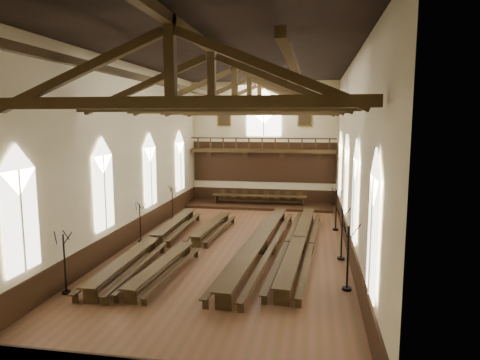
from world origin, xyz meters
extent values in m
plane|color=brown|center=(0.00, 0.00, 0.00)|extent=(26.00, 26.00, 0.00)
plane|color=beige|center=(0.00, 13.00, 5.00)|extent=(12.00, 0.00, 12.00)
plane|color=beige|center=(0.00, -13.00, 5.00)|extent=(12.00, 0.00, 12.00)
plane|color=beige|center=(-6.00, 0.00, 5.00)|extent=(0.00, 26.00, 26.00)
plane|color=beige|center=(6.00, 0.00, 5.00)|extent=(0.00, 26.00, 26.00)
plane|color=black|center=(0.00, 0.00, 10.00)|extent=(26.00, 26.00, 0.00)
cube|color=black|center=(0.00, 12.96, 0.60)|extent=(11.90, 0.08, 1.20)
cube|color=black|center=(-5.96, 0.00, 0.60)|extent=(0.08, 25.90, 1.20)
cube|color=black|center=(5.96, 0.00, 0.60)|extent=(0.08, 25.90, 1.20)
cube|color=white|center=(-5.90, -9.00, 3.40)|extent=(0.05, 1.80, 3.60)
cube|color=white|center=(-5.90, -9.00, 5.20)|extent=(0.05, 1.80, 1.80)
cylinder|color=beige|center=(-5.86, -9.00, 3.40)|extent=(0.08, 0.08, 3.60)
cube|color=white|center=(-5.90, -3.00, 3.40)|extent=(0.05, 1.80, 3.60)
cube|color=white|center=(-5.90, -3.00, 5.20)|extent=(0.05, 1.80, 1.80)
cylinder|color=beige|center=(-5.86, -3.00, 3.40)|extent=(0.08, 0.08, 3.60)
cube|color=white|center=(-5.90, 3.00, 3.40)|extent=(0.05, 1.80, 3.60)
cube|color=white|center=(-5.90, 3.00, 5.20)|extent=(0.05, 1.80, 1.80)
cylinder|color=beige|center=(-5.86, 3.00, 3.40)|extent=(0.08, 0.08, 3.60)
cube|color=white|center=(-5.90, 9.00, 3.40)|extent=(0.05, 1.80, 3.60)
cube|color=white|center=(-5.90, 9.00, 5.20)|extent=(0.05, 1.80, 1.80)
cylinder|color=beige|center=(-5.86, 9.00, 3.40)|extent=(0.08, 0.08, 3.60)
cube|color=white|center=(5.90, -9.00, 3.40)|extent=(0.05, 1.80, 3.60)
cube|color=white|center=(5.90, -9.00, 5.20)|extent=(0.05, 1.80, 1.80)
cylinder|color=beige|center=(5.86, -9.00, 3.40)|extent=(0.08, 0.08, 3.60)
cube|color=white|center=(5.90, -3.00, 3.40)|extent=(0.05, 1.80, 3.60)
cube|color=white|center=(5.90, -3.00, 5.20)|extent=(0.05, 1.80, 1.80)
cylinder|color=beige|center=(5.86, -3.00, 3.40)|extent=(0.08, 0.08, 3.60)
cube|color=white|center=(5.90, 3.00, 3.40)|extent=(0.05, 1.80, 3.60)
cube|color=white|center=(5.90, 3.00, 5.20)|extent=(0.05, 1.80, 1.80)
cylinder|color=beige|center=(5.86, 3.00, 3.40)|extent=(0.08, 0.08, 3.60)
cube|color=white|center=(5.90, 9.00, 3.40)|extent=(0.05, 1.80, 3.60)
cube|color=white|center=(5.90, 9.00, 5.20)|extent=(0.05, 1.80, 1.80)
cylinder|color=beige|center=(5.86, 9.00, 3.40)|extent=(0.08, 0.08, 3.60)
cube|color=white|center=(0.00, 12.90, 6.80)|extent=(2.80, 0.05, 2.40)
cube|color=white|center=(0.00, 12.90, 8.00)|extent=(2.80, 0.05, 2.80)
cylinder|color=beige|center=(0.00, 12.86, 6.80)|extent=(0.10, 0.10, 2.40)
cube|color=#392812|center=(0.00, 12.35, 4.40)|extent=(11.80, 1.20, 0.20)
cube|color=black|center=(0.00, 12.94, 3.45)|extent=(11.80, 0.10, 3.30)
cube|color=#392812|center=(0.00, 11.81, 5.45)|extent=(11.60, 0.12, 0.10)
cube|color=#392812|center=(0.00, 11.81, 4.55)|extent=(11.60, 0.12, 0.10)
cube|color=#392812|center=(-4.50, 12.75, 4.15)|extent=(0.35, 0.40, 0.50)
cube|color=#392812|center=(-1.50, 12.75, 4.15)|extent=(0.35, 0.40, 0.50)
cube|color=#392812|center=(1.50, 12.75, 4.15)|extent=(0.35, 0.40, 0.50)
cube|color=#392812|center=(4.50, 12.75, 4.15)|extent=(0.35, 0.40, 0.50)
cube|color=brown|center=(-3.30, 12.91, 7.10)|extent=(1.15, 0.06, 1.45)
cube|color=black|center=(-3.30, 12.87, 7.10)|extent=(0.95, 0.04, 1.25)
cube|color=brown|center=(3.30, 12.91, 7.10)|extent=(1.15, 0.06, 1.45)
cube|color=black|center=(3.30, 12.87, 7.10)|extent=(0.95, 0.04, 1.25)
cube|color=#392812|center=(0.00, -10.00, 7.40)|extent=(11.70, 0.35, 0.35)
cube|color=#392812|center=(0.00, -10.00, 8.70)|extent=(0.30, 0.30, 2.40)
cube|color=#392812|center=(-2.88, -10.00, 8.30)|extent=(5.44, 0.26, 2.40)
cube|color=#392812|center=(2.88, -10.00, 8.30)|extent=(5.44, 0.26, 2.40)
cube|color=#392812|center=(0.00, -5.00, 7.40)|extent=(11.70, 0.35, 0.35)
cube|color=#392812|center=(0.00, -5.00, 8.70)|extent=(0.30, 0.30, 2.40)
cube|color=#392812|center=(-2.88, -5.00, 8.30)|extent=(5.44, 0.26, 2.40)
cube|color=#392812|center=(2.88, -5.00, 8.30)|extent=(5.44, 0.26, 2.40)
cube|color=#392812|center=(0.00, 0.00, 7.40)|extent=(11.70, 0.35, 0.35)
cube|color=#392812|center=(0.00, 0.00, 8.70)|extent=(0.30, 0.30, 2.40)
cube|color=#392812|center=(-2.88, 0.00, 8.30)|extent=(5.44, 0.26, 2.40)
cube|color=#392812|center=(2.88, 0.00, 8.30)|extent=(5.44, 0.26, 2.40)
cube|color=#392812|center=(0.00, 5.00, 7.40)|extent=(11.70, 0.35, 0.35)
cube|color=#392812|center=(0.00, 5.00, 8.70)|extent=(0.30, 0.30, 2.40)
cube|color=#392812|center=(-2.88, 5.00, 8.30)|extent=(5.44, 0.26, 2.40)
cube|color=#392812|center=(2.88, 5.00, 8.30)|extent=(5.44, 0.26, 2.40)
cube|color=#392812|center=(0.00, 10.00, 7.40)|extent=(11.70, 0.35, 0.35)
cube|color=#392812|center=(0.00, 10.00, 8.70)|extent=(0.30, 0.30, 2.40)
cube|color=#392812|center=(-2.88, 10.00, 8.30)|extent=(5.44, 0.26, 2.40)
cube|color=#392812|center=(2.88, 10.00, 8.30)|extent=(5.44, 0.26, 2.40)
cube|color=#392812|center=(-3.36, 0.00, 8.70)|extent=(0.25, 25.70, 0.25)
cube|color=#392812|center=(3.36, 0.00, 8.70)|extent=(0.25, 25.70, 0.25)
cube|color=#392812|center=(0.00, 0.00, 9.70)|extent=(0.30, 25.70, 0.30)
cube|color=#392812|center=(-4.21, -4.68, 0.71)|extent=(0.83, 7.00, 0.08)
cube|color=#392812|center=(-4.21, -7.83, 0.33)|extent=(0.60, 0.09, 0.67)
cube|color=#392812|center=(-4.21, -1.54, 0.33)|extent=(0.60, 0.09, 0.67)
cube|color=#392812|center=(-4.21, -4.68, 0.25)|extent=(0.19, 6.19, 0.08)
cube|color=#392812|center=(-4.83, -4.70, 0.42)|extent=(0.41, 7.00, 0.06)
cube|color=#392812|center=(-4.83, -7.89, 0.19)|extent=(0.22, 0.07, 0.39)
cube|color=#392812|center=(-4.83, -1.50, 0.19)|extent=(0.22, 0.07, 0.39)
cube|color=#392812|center=(-3.59, -4.67, 0.42)|extent=(0.41, 7.00, 0.06)
cube|color=#392812|center=(-3.59, -7.87, 0.19)|extent=(0.22, 0.07, 0.39)
cube|color=#392812|center=(-3.59, -1.48, 0.19)|extent=(0.22, 0.07, 0.39)
cube|color=#392812|center=(-4.21, 2.72, 0.71)|extent=(0.83, 7.00, 0.08)
cube|color=#392812|center=(-4.21, -0.43, 0.33)|extent=(0.60, 0.09, 0.67)
cube|color=#392812|center=(-4.21, 5.86, 0.33)|extent=(0.60, 0.09, 0.67)
cube|color=#392812|center=(-4.21, 2.72, 0.25)|extent=(0.19, 6.19, 0.08)
cube|color=#392812|center=(-4.83, 2.70, 0.42)|extent=(0.41, 7.00, 0.06)
cube|color=#392812|center=(-4.83, -0.49, 0.19)|extent=(0.22, 0.07, 0.39)
cube|color=#392812|center=(-4.83, 5.90, 0.19)|extent=(0.22, 0.07, 0.39)
cube|color=#392812|center=(-3.59, 2.73, 0.42)|extent=(0.41, 7.00, 0.06)
cube|color=#392812|center=(-3.59, -0.47, 0.19)|extent=(0.22, 0.07, 0.39)
cube|color=#392812|center=(-3.59, 5.92, 0.19)|extent=(0.22, 0.07, 0.39)
cube|color=#392812|center=(-2.16, -4.71, 0.65)|extent=(1.05, 6.43, 0.07)
cube|color=#392812|center=(-2.16, -7.59, 0.31)|extent=(0.55, 0.11, 0.61)
cube|color=#392812|center=(-2.16, -1.82, 0.31)|extent=(0.55, 0.11, 0.61)
cube|color=#392812|center=(-2.16, -4.71, 0.23)|extent=(0.44, 5.67, 0.07)
cube|color=#392812|center=(-2.72, -4.67, 0.38)|extent=(0.67, 6.41, 0.05)
cube|color=#392812|center=(-2.72, -7.60, 0.18)|extent=(0.21, 0.08, 0.36)
cube|color=#392812|center=(-2.72, -1.74, 0.18)|extent=(0.21, 0.08, 0.36)
cube|color=#392812|center=(-1.59, -4.74, 0.38)|extent=(0.67, 6.41, 0.05)
cube|color=#392812|center=(-1.59, -7.67, 0.18)|extent=(0.21, 0.08, 0.36)
cube|color=#392812|center=(-1.59, -1.82, 0.18)|extent=(0.21, 0.08, 0.36)
cube|color=#392812|center=(-2.16, 2.69, 0.65)|extent=(1.05, 6.43, 0.07)
cube|color=#392812|center=(-2.16, -0.19, 0.31)|extent=(0.55, 0.11, 0.61)
cube|color=#392812|center=(-2.16, 5.58, 0.31)|extent=(0.55, 0.11, 0.61)
cube|color=#392812|center=(-2.16, 2.69, 0.23)|extent=(0.44, 5.67, 0.07)
cube|color=#392812|center=(-2.72, 2.73, 0.38)|extent=(0.67, 6.41, 0.05)
cube|color=#392812|center=(-2.72, -0.20, 0.18)|extent=(0.21, 0.08, 0.36)
cube|color=#392812|center=(-2.72, 5.66, 0.18)|extent=(0.21, 0.08, 0.36)
cube|color=#392812|center=(-1.59, 2.66, 0.38)|extent=(0.67, 6.41, 0.05)
cube|color=#392812|center=(-1.59, -0.27, 0.18)|extent=(0.21, 0.08, 0.36)
cube|color=#392812|center=(-1.59, 5.58, 0.18)|extent=(0.21, 0.08, 0.36)
cube|color=#392812|center=(1.45, -4.12, 0.76)|extent=(1.25, 7.56, 0.09)
cube|color=#392812|center=(1.45, -7.50, 0.36)|extent=(0.64, 0.13, 0.72)
cube|color=#392812|center=(1.45, -0.73, 0.36)|extent=(0.64, 0.13, 0.72)
cube|color=#392812|center=(1.45, -4.12, 0.27)|extent=(0.52, 6.65, 0.09)
cube|color=#392812|center=(0.78, -4.08, 0.45)|extent=(0.79, 7.53, 0.06)
cube|color=#392812|center=(0.78, -7.51, 0.21)|extent=(0.25, 0.09, 0.42)
cube|color=#392812|center=(0.78, -0.64, 0.21)|extent=(0.25, 0.09, 0.42)
cube|color=#392812|center=(2.11, -4.16, 0.45)|extent=(0.79, 7.53, 0.06)
cube|color=#392812|center=(2.11, -7.60, 0.21)|extent=(0.25, 0.09, 0.42)
cube|color=#392812|center=(2.11, -0.72, 0.21)|extent=(0.25, 0.09, 0.42)
cube|color=#392812|center=(1.45, 3.28, 0.76)|extent=(1.25, 7.56, 0.09)
cube|color=#392812|center=(1.45, -0.10, 0.36)|extent=(0.64, 0.13, 0.72)
cube|color=#392812|center=(1.45, 6.67, 0.36)|extent=(0.64, 0.13, 0.72)
cube|color=#392812|center=(1.45, 3.28, 0.27)|extent=(0.52, 6.65, 0.09)
cube|color=#392812|center=(0.78, 3.32, 0.45)|extent=(0.79, 7.53, 0.06)
cube|color=#392812|center=(0.78, -0.11, 0.21)|extent=(0.25, 0.09, 0.42)
cube|color=#392812|center=(0.78, 6.76, 0.21)|extent=(0.25, 0.09, 0.42)
cube|color=#392812|center=(2.11, 3.24, 0.45)|extent=(0.79, 7.53, 0.06)
cube|color=#392812|center=(2.11, -0.20, 0.21)|extent=(0.25, 0.09, 0.42)
cube|color=#392812|center=(2.11, 6.68, 0.21)|extent=(0.25, 0.09, 0.42)
cube|color=#392812|center=(3.45, -3.49, 0.74)|extent=(1.15, 7.28, 0.08)
cube|color=#392812|center=(3.45, -6.75, 0.35)|extent=(0.62, 0.12, 0.69)
cube|color=#392812|center=(3.45, -0.23, 0.35)|extent=(0.62, 0.12, 0.69)
cube|color=#392812|center=(3.45, -3.49, 0.26)|extent=(0.46, 6.42, 0.08)
cube|color=#392812|center=(2.81, -3.45, 0.43)|extent=(0.71, 7.25, 0.06)
cube|color=#392812|center=(2.81, -6.77, 0.20)|extent=(0.24, 0.09, 0.40)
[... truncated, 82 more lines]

